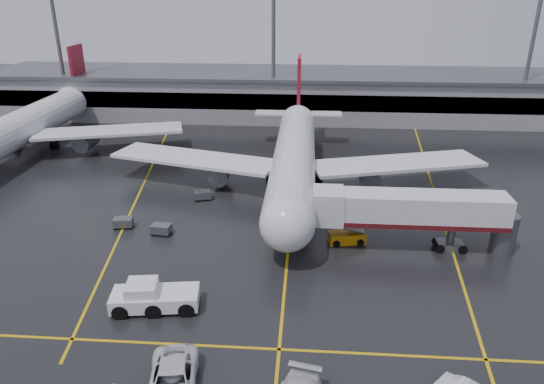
{
  "coord_description": "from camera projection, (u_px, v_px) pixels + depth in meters",
  "views": [
    {
      "loc": [
        1.64,
        -51.09,
        24.58
      ],
      "look_at": [
        -2.0,
        -2.0,
        4.0
      ],
      "focal_mm": 33.13,
      "sensor_mm": 36.0,
      "label": 1
    }
  ],
  "objects": [
    {
      "name": "ground",
      "position": [
        291.0,
        218.0,
        56.6
      ],
      "size": [
        220.0,
        220.0,
        0.0
      ],
      "primitive_type": "plane",
      "color": "black",
      "rests_on": "ground"
    },
    {
      "name": "apron_line_centre",
      "position": [
        291.0,
        218.0,
        56.6
      ],
      "size": [
        0.25,
        90.0,
        0.02
      ],
      "primitive_type": "cube",
      "color": "gold",
      "rests_on": "ground"
    },
    {
      "name": "apron_line_stop",
      "position": [
        279.0,
        349.0,
        36.36
      ],
      "size": [
        60.0,
        0.25,
        0.02
      ],
      "primitive_type": "cube",
      "color": "gold",
      "rests_on": "ground"
    },
    {
      "name": "apron_line_left",
      "position": [
        145.0,
        181.0,
        67.16
      ],
      "size": [
        9.99,
        69.35,
        0.02
      ],
      "primitive_type": "cube",
      "rotation": [
        0.0,
        0.0,
        0.14
      ],
      "color": "gold",
      "rests_on": "ground"
    },
    {
      "name": "apron_line_right",
      "position": [
        433.0,
        189.0,
        64.57
      ],
      "size": [
        7.57,
        69.64,
        0.02
      ],
      "primitive_type": "cube",
      "rotation": [
        0.0,
        0.0,
        -0.1
      ],
      "color": "gold",
      "rests_on": "ground"
    },
    {
      "name": "terminal",
      "position": [
        301.0,
        94.0,
        99.04
      ],
      "size": [
        122.0,
        19.0,
        8.6
      ],
      "color": "gray",
      "rests_on": "ground"
    },
    {
      "name": "light_mast_left",
      "position": [
        58.0,
        42.0,
        92.73
      ],
      "size": [
        3.0,
        1.2,
        25.45
      ],
      "color": "#595B60",
      "rests_on": "ground"
    },
    {
      "name": "light_mast_mid",
      "position": [
        273.0,
        44.0,
        90.01
      ],
      "size": [
        3.0,
        1.2,
        25.45
      ],
      "color": "#595B60",
      "rests_on": "ground"
    },
    {
      "name": "light_mast_right",
      "position": [
        532.0,
        46.0,
        86.94
      ],
      "size": [
        3.0,
        1.2,
        25.45
      ],
      "color": "#595B60",
      "rests_on": "ground"
    },
    {
      "name": "main_airliner",
      "position": [
        294.0,
        156.0,
        63.9
      ],
      "size": [
        48.8,
        45.6,
        14.1
      ],
      "color": "silver",
      "rests_on": "ground"
    },
    {
      "name": "second_airliner",
      "position": [
        27.0,
        125.0,
        77.81
      ],
      "size": [
        48.8,
        45.6,
        14.1
      ],
      "color": "silver",
      "rests_on": "ground"
    },
    {
      "name": "jet_bridge",
      "position": [
        411.0,
        213.0,
        48.76
      ],
      "size": [
        19.9,
        3.4,
        6.05
      ],
      "color": "silver",
      "rests_on": "ground"
    },
    {
      "name": "pushback_tractor",
      "position": [
        153.0,
        297.0,
        40.65
      ],
      "size": [
        7.31,
        3.85,
        2.5
      ],
      "color": "silver",
      "rests_on": "ground"
    },
    {
      "name": "belt_loader",
      "position": [
        347.0,
        237.0,
        51.18
      ],
      "size": [
        3.9,
        2.27,
        2.33
      ],
      "color": "orange",
      "rests_on": "ground"
    },
    {
      "name": "service_van_a",
      "position": [
        172.0,
        382.0,
        32.09
      ],
      "size": [
        4.12,
        7.14,
        1.87
      ],
      "primitive_type": "imported",
      "rotation": [
        0.0,
        0.0,
        0.16
      ],
      "color": "silver",
      "rests_on": "ground"
    },
    {
      "name": "baggage_cart_a",
      "position": [
        161.0,
        229.0,
        52.8
      ],
      "size": [
        2.14,
        1.52,
        1.12
      ],
      "color": "#595B60",
      "rests_on": "ground"
    },
    {
      "name": "baggage_cart_b",
      "position": [
        123.0,
        222.0,
        54.28
      ],
      "size": [
        2.18,
        1.61,
        1.12
      ],
      "color": "#595B60",
      "rests_on": "ground"
    },
    {
      "name": "baggage_cart_c",
      "position": [
        203.0,
        195.0,
        61.29
      ],
      "size": [
        2.28,
        1.81,
        1.12
      ],
      "color": "#595B60",
      "rests_on": "ground"
    }
  ]
}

